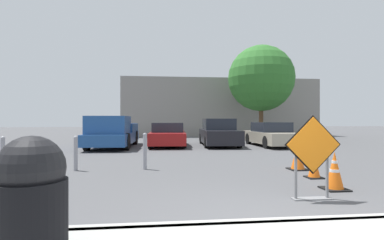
% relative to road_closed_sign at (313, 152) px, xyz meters
% --- Properties ---
extents(ground_plane, '(96.00, 96.00, 0.00)m').
position_rel_road_closed_sign_xyz_m(ground_plane, '(-1.15, 8.63, -0.86)').
color(ground_plane, '#4C4C4F').
extents(curb_lip, '(24.04, 0.20, 0.14)m').
position_rel_road_closed_sign_xyz_m(curb_lip, '(-1.15, -1.37, -0.79)').
color(curb_lip, '#999993').
rests_on(curb_lip, ground_plane).
extents(road_closed_sign, '(1.06, 0.20, 1.53)m').
position_rel_road_closed_sign_xyz_m(road_closed_sign, '(0.00, 0.00, 0.00)').
color(road_closed_sign, black).
rests_on(road_closed_sign, ground_plane).
extents(traffic_cone_nearest, '(0.48, 0.48, 0.78)m').
position_rel_road_closed_sign_xyz_m(traffic_cone_nearest, '(0.85, 0.69, -0.47)').
color(traffic_cone_nearest, black).
rests_on(traffic_cone_nearest, ground_plane).
extents(traffic_cone_second, '(0.39, 0.39, 0.65)m').
position_rel_road_closed_sign_xyz_m(traffic_cone_second, '(1.07, 1.91, -0.54)').
color(traffic_cone_second, black).
rests_on(traffic_cone_second, ground_plane).
extents(traffic_cone_third, '(0.52, 0.52, 0.78)m').
position_rel_road_closed_sign_xyz_m(traffic_cone_third, '(1.24, 3.13, -0.48)').
color(traffic_cone_third, black).
rests_on(traffic_cone_third, ground_plane).
extents(pickup_truck, '(2.28, 5.49, 1.62)m').
position_rel_road_closed_sign_xyz_m(pickup_truck, '(-5.12, 10.60, -0.12)').
color(pickup_truck, navy).
rests_on(pickup_truck, ground_plane).
extents(parked_car_nearest, '(2.08, 4.22, 1.28)m').
position_rel_road_closed_sign_xyz_m(parked_car_nearest, '(-2.25, 11.23, -0.26)').
color(parked_car_nearest, maroon).
rests_on(parked_car_nearest, ground_plane).
extents(parked_car_second, '(2.09, 4.69, 1.51)m').
position_rel_road_closed_sign_xyz_m(parked_car_second, '(0.60, 11.33, -0.17)').
color(parked_car_second, black).
rests_on(parked_car_second, ground_plane).
extents(parked_car_third, '(1.97, 4.57, 1.30)m').
position_rel_road_closed_sign_xyz_m(parked_car_third, '(3.45, 10.79, -0.25)').
color(parked_car_third, '#A39984').
rests_on(parked_car_third, ground_plane).
extents(trash_bin, '(0.57, 0.57, 1.18)m').
position_rel_road_closed_sign_xyz_m(trash_bin, '(-3.81, -2.53, -0.12)').
color(trash_bin, black).
rests_on(trash_bin, sidewalk_strip).
extents(bollard_nearest, '(0.12, 0.12, 1.06)m').
position_rel_road_closed_sign_xyz_m(bollard_nearest, '(-3.16, 3.69, -0.30)').
color(bollard_nearest, gray).
rests_on(bollard_nearest, ground_plane).
extents(bollard_second, '(0.12, 0.12, 0.99)m').
position_rel_road_closed_sign_xyz_m(bollard_second, '(-5.11, 3.69, -0.33)').
color(bollard_second, gray).
rests_on(bollard_second, ground_plane).
extents(bollard_third, '(0.12, 0.12, 0.99)m').
position_rel_road_closed_sign_xyz_m(bollard_third, '(-7.05, 3.69, -0.33)').
color(bollard_third, gray).
rests_on(bollard_third, ground_plane).
extents(building_facade_backdrop, '(17.16, 5.00, 5.02)m').
position_rel_road_closed_sign_xyz_m(building_facade_backdrop, '(2.75, 22.16, 1.65)').
color(building_facade_backdrop, gray).
rests_on(building_facade_backdrop, ground_plane).
extents(street_tree_behind_lot, '(4.85, 4.85, 6.92)m').
position_rel_road_closed_sign_xyz_m(street_tree_behind_lot, '(4.77, 16.21, 3.63)').
color(street_tree_behind_lot, '#513823').
rests_on(street_tree_behind_lot, ground_plane).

